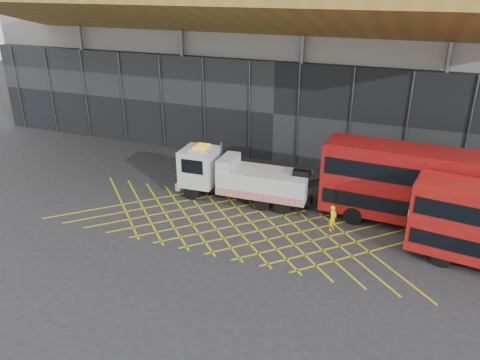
% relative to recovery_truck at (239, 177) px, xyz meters
% --- Properties ---
extents(ground_plane, '(120.00, 120.00, 0.00)m').
position_rel_recovery_truck_xyz_m(ground_plane, '(-2.12, -3.52, -1.67)').
color(ground_plane, '#28282A').
extents(road_markings, '(23.16, 7.16, 0.01)m').
position_rel_recovery_truck_xyz_m(road_markings, '(1.08, -3.52, -1.67)').
color(road_markings, gold).
rests_on(road_markings, ground_plane).
extents(construction_building, '(55.00, 23.97, 18.00)m').
position_rel_recovery_truck_xyz_m(construction_building, '(-0.20, 14.87, 7.31)').
color(construction_building, gray).
rests_on(construction_building, ground_plane).
extents(recovery_truck, '(10.39, 2.76, 3.62)m').
position_rel_recovery_truck_xyz_m(recovery_truck, '(0.00, 0.00, 0.00)').
color(recovery_truck, black).
rests_on(recovery_truck, ground_plane).
extents(bus_towed, '(12.08, 3.35, 4.87)m').
position_rel_recovery_truck_xyz_m(bus_towed, '(11.53, 0.44, 1.03)').
color(bus_towed, maroon).
rests_on(bus_towed, ground_plane).
extents(worker, '(0.56, 0.67, 1.57)m').
position_rel_recovery_truck_xyz_m(worker, '(6.69, -1.82, -0.89)').
color(worker, yellow).
rests_on(worker, ground_plane).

